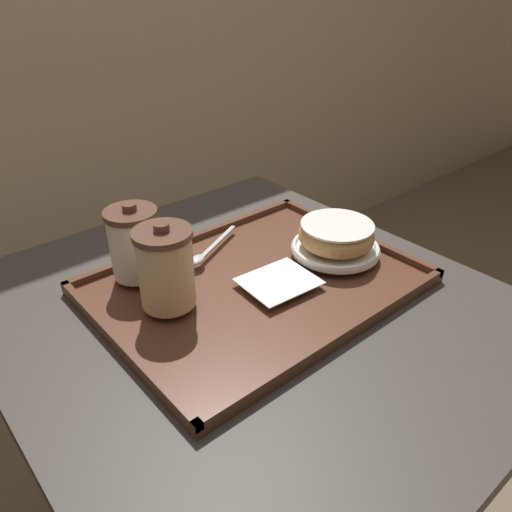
{
  "coord_description": "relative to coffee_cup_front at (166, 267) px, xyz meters",
  "views": [
    {
      "loc": [
        -0.42,
        -0.51,
        1.24
      ],
      "look_at": [
        0.04,
        0.03,
        0.82
      ],
      "focal_mm": 35.0,
      "sensor_mm": 36.0,
      "label": 1
    }
  ],
  "objects": [
    {
      "name": "coffee_cup_front",
      "position": [
        0.0,
        0.0,
        0.0
      ],
      "size": [
        0.09,
        0.09,
        0.14
      ],
      "color": "#E0B784",
      "rests_on": "serving_tray"
    },
    {
      "name": "napkin_paper",
      "position": [
        0.17,
        -0.07,
        -0.06
      ],
      "size": [
        0.13,
        0.11,
        0.0
      ],
      "rotation": [
        0.0,
        0.0,
        -0.07
      ],
      "color": "white",
      "rests_on": "serving_tray"
    },
    {
      "name": "spoon",
      "position": [
        0.13,
        0.08,
        -0.06
      ],
      "size": [
        0.15,
        0.09,
        0.01
      ],
      "rotation": [
        0.0,
        0.0,
        3.6
      ],
      "color": "silver",
      "rests_on": "serving_tray"
    },
    {
      "name": "plate_with_chocolate_donut",
      "position": [
        0.32,
        -0.06,
        -0.06
      ],
      "size": [
        0.16,
        0.16,
        0.01
      ],
      "color": "white",
      "rests_on": "serving_tray"
    },
    {
      "name": "cafe_table",
      "position": [
        0.11,
        -0.06,
        -0.27
      ],
      "size": [
        0.76,
        0.85,
        0.76
      ],
      "color": "#38332D",
      "rests_on": "ground_plane"
    },
    {
      "name": "coffee_cup_rear",
      "position": [
        0.01,
        0.11,
        -0.0
      ],
      "size": [
        0.09,
        0.09,
        0.13
      ],
      "color": "white",
      "rests_on": "serving_tray"
    },
    {
      "name": "serving_tray",
      "position": [
        0.15,
        -0.03,
        -0.08
      ],
      "size": [
        0.52,
        0.4,
        0.02
      ],
      "color": "#512D1E",
      "rests_on": "cafe_table"
    },
    {
      "name": "donut_chocolate_glazed",
      "position": [
        0.32,
        -0.06,
        -0.03
      ],
      "size": [
        0.14,
        0.14,
        0.04
      ],
      "color": "tan",
      "rests_on": "plate_with_chocolate_donut"
    }
  ]
}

